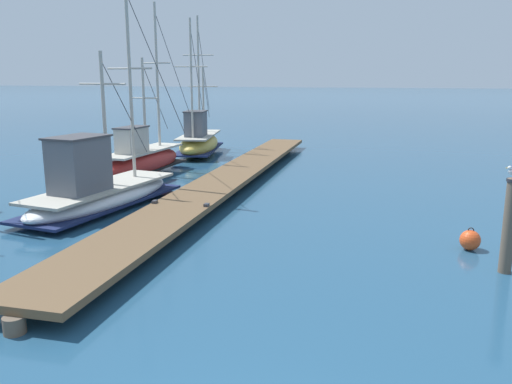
# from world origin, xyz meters

# --- Properties ---
(floating_dock) EXTENTS (3.29, 23.86, 0.53)m
(floating_dock) POSITION_xyz_m (-5.28, 14.44, 0.36)
(floating_dock) COLOR brown
(floating_dock) RESTS_ON ground
(fishing_boat_0) EXTENTS (3.02, 6.29, 7.12)m
(fishing_boat_0) POSITION_xyz_m (-9.71, 21.75, 0.75)
(fishing_boat_0) COLOR gold
(fishing_boat_0) RESTS_ON ground
(fishing_boat_1) EXTENTS (2.52, 8.27, 7.11)m
(fishing_boat_1) POSITION_xyz_m (-7.92, 10.01, 0.67)
(fishing_boat_1) COLOR silver
(fishing_boat_1) RESTS_ON ground
(fishing_boat_2) EXTENTS (1.51, 7.31, 7.12)m
(fishing_boat_2) POSITION_xyz_m (-9.48, 15.45, 0.71)
(fishing_boat_2) COLOR #AD2823
(fishing_boat_2) RESTS_ON ground
(mooring_piling) EXTENTS (0.30, 0.30, 2.03)m
(mooring_piling) POSITION_xyz_m (3.40, 8.04, 1.05)
(mooring_piling) COLOR brown
(mooring_piling) RESTS_ON ground
(mooring_buoy) EXTENTS (0.49, 0.49, 0.56)m
(mooring_buoy) POSITION_xyz_m (2.81, 9.40, 0.24)
(mooring_buoy) COLOR #E04C1E
(mooring_buoy) RESTS_ON ground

